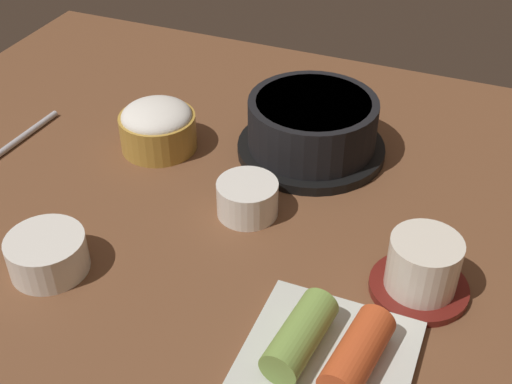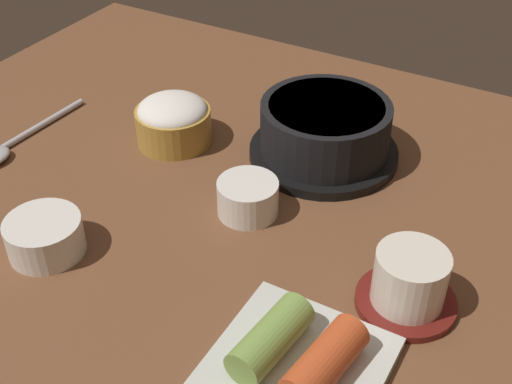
{
  "view_description": "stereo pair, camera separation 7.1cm",
  "coord_description": "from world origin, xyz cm",
  "px_view_note": "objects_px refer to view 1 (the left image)",
  "views": [
    {
      "loc": [
        23.37,
        -54.28,
        48.02
      ],
      "look_at": [
        2.0,
        -2.0,
        5.0
      ],
      "focal_mm": 47.04,
      "sensor_mm": 36.0,
      "label": 1
    },
    {
      "loc": [
        29.75,
        -51.19,
        48.02
      ],
      "look_at": [
        2.0,
        -2.0,
        5.0
      ],
      "focal_mm": 47.04,
      "sensor_mm": 36.0,
      "label": 2
    }
  ],
  "objects_px": {
    "banchan_cup_center": "(247,197)",
    "side_bowl_near": "(47,253)",
    "stone_pot": "(312,127)",
    "rice_bowl": "(158,126)",
    "tea_cup_with_saucer": "(422,268)",
    "kimchi_plate": "(328,353)"
  },
  "relations": [
    {
      "from": "tea_cup_with_saucer",
      "to": "kimchi_plate",
      "type": "relative_size",
      "value": 0.67
    },
    {
      "from": "tea_cup_with_saucer",
      "to": "side_bowl_near",
      "type": "height_order",
      "value": "tea_cup_with_saucer"
    },
    {
      "from": "stone_pot",
      "to": "rice_bowl",
      "type": "relative_size",
      "value": 1.93
    },
    {
      "from": "stone_pot",
      "to": "banchan_cup_center",
      "type": "height_order",
      "value": "stone_pot"
    },
    {
      "from": "stone_pot",
      "to": "rice_bowl",
      "type": "xyz_separation_m",
      "value": [
        -0.18,
        -0.06,
        -0.01
      ]
    },
    {
      "from": "stone_pot",
      "to": "kimchi_plate",
      "type": "bearing_deg",
      "value": -69.1
    },
    {
      "from": "stone_pot",
      "to": "rice_bowl",
      "type": "distance_m",
      "value": 0.19
    },
    {
      "from": "stone_pot",
      "to": "side_bowl_near",
      "type": "relative_size",
      "value": 2.33
    },
    {
      "from": "banchan_cup_center",
      "to": "tea_cup_with_saucer",
      "type": "bearing_deg",
      "value": -13.58
    },
    {
      "from": "rice_bowl",
      "to": "kimchi_plate",
      "type": "relative_size",
      "value": 0.66
    },
    {
      "from": "banchan_cup_center",
      "to": "side_bowl_near",
      "type": "xyz_separation_m",
      "value": [
        -0.15,
        -0.15,
        -0.0
      ]
    },
    {
      "from": "stone_pot",
      "to": "kimchi_plate",
      "type": "distance_m",
      "value": 0.32
    },
    {
      "from": "tea_cup_with_saucer",
      "to": "side_bowl_near",
      "type": "relative_size",
      "value": 1.22
    },
    {
      "from": "rice_bowl",
      "to": "tea_cup_with_saucer",
      "type": "height_order",
      "value": "same"
    },
    {
      "from": "stone_pot",
      "to": "side_bowl_near",
      "type": "xyz_separation_m",
      "value": [
        -0.17,
        -0.29,
        -0.02
      ]
    },
    {
      "from": "banchan_cup_center",
      "to": "side_bowl_near",
      "type": "bearing_deg",
      "value": -133.32
    },
    {
      "from": "banchan_cup_center",
      "to": "kimchi_plate",
      "type": "relative_size",
      "value": 0.47
    },
    {
      "from": "stone_pot",
      "to": "banchan_cup_center",
      "type": "distance_m",
      "value": 0.14
    },
    {
      "from": "side_bowl_near",
      "to": "rice_bowl",
      "type": "bearing_deg",
      "value": 91.48
    },
    {
      "from": "tea_cup_with_saucer",
      "to": "banchan_cup_center",
      "type": "height_order",
      "value": "tea_cup_with_saucer"
    },
    {
      "from": "tea_cup_with_saucer",
      "to": "kimchi_plate",
      "type": "height_order",
      "value": "tea_cup_with_saucer"
    },
    {
      "from": "banchan_cup_center",
      "to": "side_bowl_near",
      "type": "distance_m",
      "value": 0.21
    }
  ]
}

